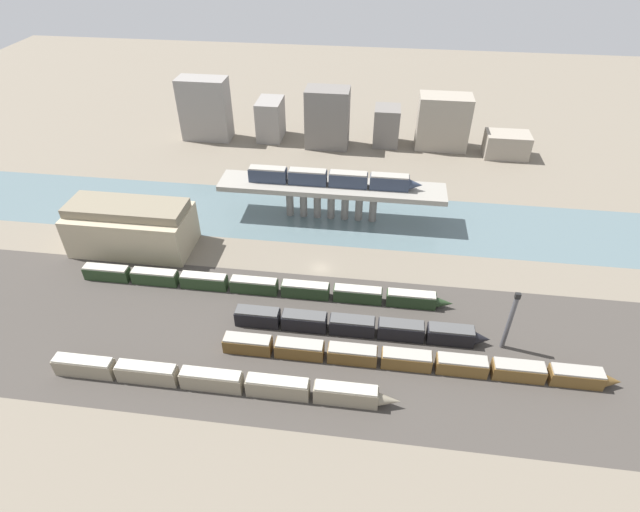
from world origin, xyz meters
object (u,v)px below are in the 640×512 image
object	(u,v)px
train_yard_mid	(413,360)
warehouse_building	(132,227)
train_yard_near	(218,381)
train_yard_far	(358,326)
train_on_bridge	(332,178)
train_yard_outer	(260,286)
signal_tower	(510,321)

from	to	relation	value
train_yard_mid	warehouse_building	size ratio (longest dim) A/B	2.55
train_yard_near	train_yard_far	size ratio (longest dim) A/B	1.24
train_on_bridge	train_yard_outer	bearing A→B (deg)	-110.95
train_on_bridge	train_yard_near	size ratio (longest dim) A/B	0.71
train_yard_far	warehouse_building	world-z (taller)	warehouse_building
train_on_bridge	warehouse_building	bearing A→B (deg)	-157.37
train_on_bridge	train_yard_near	xyz separation A→B (m)	(-14.27, -60.61, -10.20)
train_yard_far	warehouse_building	size ratio (longest dim) A/B	1.77
train_yard_far	signal_tower	world-z (taller)	signal_tower
train_yard_mid	train_yard_outer	distance (m)	38.37
train_yard_outer	train_yard_mid	bearing A→B (deg)	-27.24
train_yard_near	train_yard_mid	xyz separation A→B (m)	(35.65, 9.79, -0.28)
train_yard_mid	signal_tower	size ratio (longest dim) A/B	5.28
train_on_bridge	train_yard_far	world-z (taller)	train_on_bridge
train_on_bridge	signal_tower	distance (m)	58.75
train_on_bridge	warehouse_building	xyz separation A→B (m)	(-48.16, -20.08, -6.18)
train_yard_mid	signal_tower	distance (m)	20.19
train_yard_near	train_yard_mid	bearing A→B (deg)	15.35
train_on_bridge	train_yard_mid	bearing A→B (deg)	-67.18
warehouse_building	signal_tower	xyz separation A→B (m)	(87.51, -23.25, 1.07)
train_yard_near	signal_tower	size ratio (longest dim) A/B	4.55
train_yard_near	warehouse_building	world-z (taller)	warehouse_building
train_yard_far	signal_tower	bearing A→B (deg)	-0.23
train_on_bridge	warehouse_building	world-z (taller)	train_on_bridge
warehouse_building	train_yard_far	bearing A→B (deg)	-21.62
train_yard_outer	signal_tower	size ratio (longest dim) A/B	5.96
train_yard_mid	train_yard_near	bearing A→B (deg)	-164.65
train_yard_outer	train_on_bridge	bearing A→B (deg)	69.05
warehouse_building	train_yard_mid	bearing A→B (deg)	-23.85
train_yard_outer	signal_tower	bearing A→B (deg)	-10.95
train_on_bridge	train_yard_mid	xyz separation A→B (m)	(21.38, -50.82, -10.48)
train_yard_far	train_on_bridge	bearing A→B (deg)	103.31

